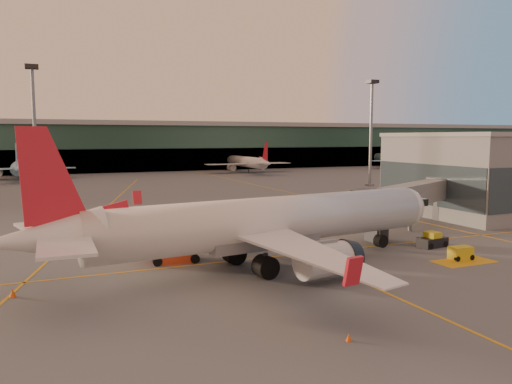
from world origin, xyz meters
name	(u,v)px	position (x,y,z in m)	size (l,w,h in m)	color
ground	(277,271)	(0.00, 0.00, 0.00)	(600.00, 600.00, 0.00)	#4C4F54
taxi_markings	(121,210)	(-7.32, 44.49, 0.01)	(100.12, 173.00, 0.01)	orange
terminal	(101,146)	(0.00, 141.79, 8.76)	(400.00, 20.00, 17.60)	#19382D
gate_building	(473,174)	(41.93, 17.93, 6.29)	(18.40, 22.40, 12.60)	slate
mast_west_near	(34,122)	(-20.00, 66.00, 14.86)	(2.40, 2.40, 25.60)	slate
mast_east_near	(371,125)	(55.00, 62.00, 14.86)	(2.40, 2.40, 25.60)	slate
distant_aircraft_row	(146,175)	(10.83, 118.00, 0.00)	(350.00, 34.00, 13.00)	#87C2E2
main_airplane	(259,224)	(-1.22, 1.33, 4.12)	(41.96, 37.96, 12.67)	silver
jet_bridge	(415,196)	(25.27, 11.49, 4.31)	(24.06, 14.40, 6.15)	slate
catering_truck	(172,236)	(-7.86, 6.92, 2.50)	(5.86, 3.00, 4.40)	#B8371A
gpu_cart	(461,253)	(18.32, -3.26, 0.63)	(2.28, 1.44, 1.30)	gold
pushback_tug	(432,241)	(19.86, 2.28, 0.68)	(3.41, 2.11, 1.66)	black
cone_nose	(436,246)	(19.83, 1.67, 0.26)	(0.43, 0.43, 0.54)	#DE4D0B
cone_tail	(13,293)	(-21.37, 1.25, 0.30)	(0.49, 0.49, 0.63)	#DE4D0B
cone_wing_right	(349,337)	(-2.79, -15.53, 0.23)	(0.38, 0.38, 0.48)	#DE4D0B
cone_wing_left	(190,233)	(-2.75, 18.74, 0.28)	(0.46, 0.46, 0.59)	#DE4D0B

